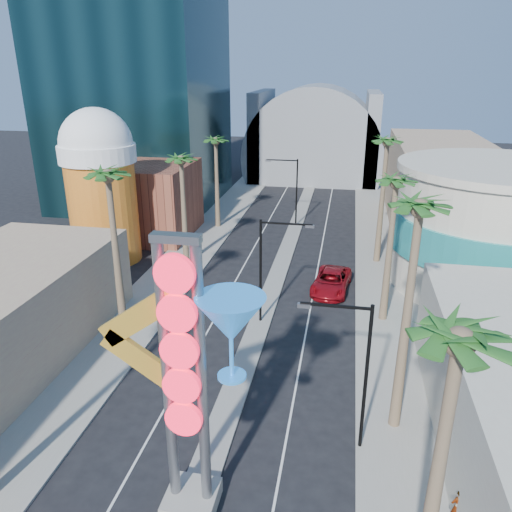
{
  "coord_description": "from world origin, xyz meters",
  "views": [
    {
      "loc": [
        5.73,
        -12.55,
        18.03
      ],
      "look_at": [
        -0.36,
        20.14,
        5.22
      ],
      "focal_mm": 35.0,
      "sensor_mm": 36.0,
      "label": 1
    }
  ],
  "objects": [
    {
      "name": "hotel_tower",
      "position": [
        -22.0,
        52.0,
        25.0
      ],
      "size": [
        20.0,
        20.0,
        50.0
      ],
      "primitive_type": "cube",
      "color": "black",
      "rests_on": "ground"
    },
    {
      "name": "streetlight_1",
      "position": [
        -0.55,
        44.0,
        4.88
      ],
      "size": [
        3.79,
        0.25,
        8.0
      ],
      "color": "black",
      "rests_on": "ground"
    },
    {
      "name": "palm_1",
      "position": [
        -9.0,
        16.0,
        10.82
      ],
      "size": [
        2.4,
        2.4,
        12.7
      ],
      "color": "brown",
      "rests_on": "ground"
    },
    {
      "name": "palm_2",
      "position": [
        -9.0,
        30.0,
        9.48
      ],
      "size": [
        2.4,
        2.4,
        11.2
      ],
      "color": "brown",
      "rests_on": "ground"
    },
    {
      "name": "pedestrian_a",
      "position": [
        11.07,
        4.09,
        1.04
      ],
      "size": [
        0.73,
        0.58,
        1.77
      ],
      "primitive_type": "imported",
      "rotation": [
        0.0,
        0.0,
        3.4
      ],
      "color": "gray",
      "rests_on": "sidewalk_east"
    },
    {
      "name": "red_pickup",
      "position": [
        4.93,
        26.53,
        0.86
      ],
      "size": [
        3.52,
        6.45,
        1.72
      ],
      "primitive_type": "imported",
      "rotation": [
        0.0,
        0.0,
        -0.11
      ],
      "color": "maroon",
      "rests_on": "ground"
    },
    {
      "name": "sidewalk_west",
      "position": [
        -9.5,
        35.0,
        0.07
      ],
      "size": [
        5.0,
        100.0,
        0.15
      ],
      "primitive_type": "cube",
      "color": "gray",
      "rests_on": "ground"
    },
    {
      "name": "canopy",
      "position": [
        0.0,
        72.0,
        4.31
      ],
      "size": [
        22.0,
        16.0,
        22.0
      ],
      "color": "slate",
      "rests_on": "ground"
    },
    {
      "name": "streetlight_2",
      "position": [
        6.72,
        8.0,
        4.83
      ],
      "size": [
        3.45,
        0.25,
        8.0
      ],
      "color": "black",
      "rests_on": "ground"
    },
    {
      "name": "pedestrian_b",
      "position": [
        11.27,
        18.6,
        1.11
      ],
      "size": [
        1.01,
        0.83,
        1.93
      ],
      "primitive_type": "imported",
      "rotation": [
        0.0,
        0.0,
        3.25
      ],
      "color": "gray",
      "rests_on": "sidewalk_east"
    },
    {
      "name": "palm_6",
      "position": [
        9.0,
        22.0,
        9.93
      ],
      "size": [
        2.4,
        2.4,
        11.7
      ],
      "color": "brown",
      "rests_on": "ground"
    },
    {
      "name": "filler_east",
      "position": [
        16.0,
        48.0,
        5.0
      ],
      "size": [
        10.0,
        20.0,
        10.0
      ],
      "primitive_type": "cube",
      "color": "tan",
      "rests_on": "ground"
    },
    {
      "name": "neon_sign",
      "position": [
        0.82,
        2.96,
        7.31
      ],
      "size": [
        6.53,
        2.6,
        12.55
      ],
      "color": "gray",
      "rests_on": "ground"
    },
    {
      "name": "beer_mug",
      "position": [
        -17.0,
        30.0,
        7.84
      ],
      "size": [
        7.0,
        7.0,
        14.5
      ],
      "color": "#CD581B",
      "rests_on": "ground"
    },
    {
      "name": "palm_5",
      "position": [
        9.0,
        10.0,
        11.27
      ],
      "size": [
        2.4,
        2.4,
        13.2
      ],
      "color": "brown",
      "rests_on": "ground"
    },
    {
      "name": "palm_7",
      "position": [
        9.0,
        34.0,
        10.82
      ],
      "size": [
        2.4,
        2.4,
        12.7
      ],
      "color": "brown",
      "rests_on": "ground"
    },
    {
      "name": "sidewalk_east",
      "position": [
        9.5,
        35.0,
        0.07
      ],
      "size": [
        5.0,
        100.0,
        0.15
      ],
      "primitive_type": "cube",
      "color": "gray",
      "rests_on": "ground"
    },
    {
      "name": "palm_4",
      "position": [
        9.0,
        0.0,
        10.38
      ],
      "size": [
        2.4,
        2.4,
        12.2
      ],
      "color": "brown",
      "rests_on": "ground"
    },
    {
      "name": "brick_filler_west",
      "position": [
        -16.0,
        38.0,
        4.0
      ],
      "size": [
        10.0,
        10.0,
        8.0
      ],
      "primitive_type": "cube",
      "color": "brown",
      "rests_on": "ground"
    },
    {
      "name": "streetlight_0",
      "position": [
        0.55,
        20.0,
        4.88
      ],
      "size": [
        3.79,
        0.25,
        8.0
      ],
      "color": "black",
      "rests_on": "ground"
    },
    {
      "name": "median",
      "position": [
        0.0,
        38.0,
        0.07
      ],
      "size": [
        1.6,
        84.0,
        0.15
      ],
      "primitive_type": "cube",
      "color": "gray",
      "rests_on": "ground"
    },
    {
      "name": "turquoise_building",
      "position": [
        18.0,
        30.0,
        5.25
      ],
      "size": [
        16.6,
        16.6,
        10.6
      ],
      "color": "#BDB4A0",
      "rests_on": "ground"
    },
    {
      "name": "palm_3",
      "position": [
        -9.0,
        42.0,
        9.48
      ],
      "size": [
        2.4,
        2.4,
        11.2
      ],
      "color": "brown",
      "rests_on": "ground"
    }
  ]
}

